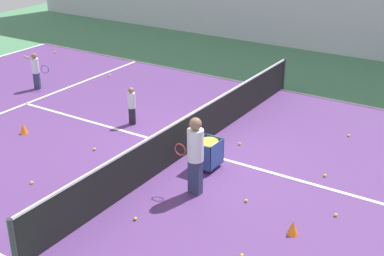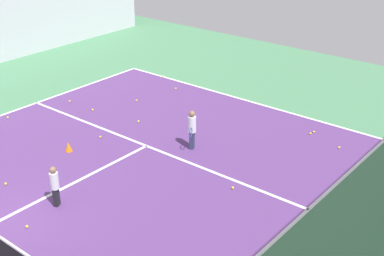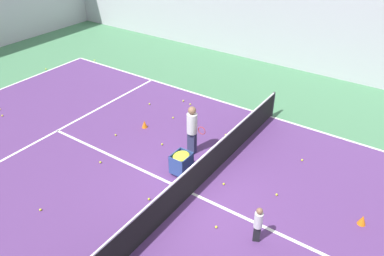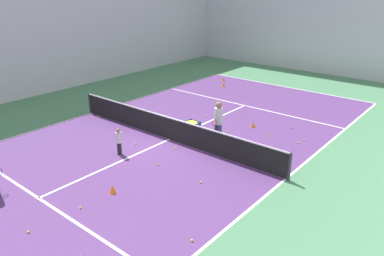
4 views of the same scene
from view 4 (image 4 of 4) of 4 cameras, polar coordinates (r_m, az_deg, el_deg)
name	(u,v)px [view 4 (image 4 of 4)]	position (r m, az deg, el deg)	size (l,w,h in m)	color
ground_plane	(169,139)	(16.44, -3.46, -1.75)	(36.86, 36.86, 0.00)	#477F56
court_playing_area	(169,139)	(16.44, -3.46, -1.74)	(11.10, 22.47, 0.00)	#563370
line_baseline_far	(286,87)	(25.37, 14.11, 6.09)	(11.10, 0.10, 0.00)	white
line_sideline_left	(92,113)	(20.39, -15.01, 2.25)	(0.10, 22.47, 0.00)	white
line_sideline_right	(286,179)	(13.65, 14.08, -7.55)	(0.10, 22.47, 0.00)	white
line_service_near	(38,198)	(13.13, -22.35, -9.86)	(11.10, 0.10, 0.00)	white
line_service_far	(245,105)	(21.08, 8.02, 3.42)	(11.10, 0.10, 0.00)	white
line_centre_service	(169,139)	(16.44, -3.46, -1.73)	(0.10, 12.36, 0.00)	white
hall_enclosure_left	(28,24)	(23.97, -23.73, 14.29)	(0.15, 33.16, 8.36)	silver
hall_enclosure_far	(325,15)	(29.48, 19.58, 15.89)	(21.49, 0.15, 8.36)	silver
tennis_net	(169,128)	(16.23, -3.51, 0.01)	(11.40, 0.10, 1.04)	#2D2D33
coach_at_net	(218,119)	(15.90, 4.04, 1.37)	(0.36, 0.68, 1.78)	#2D3351
child_midcourt	(119,140)	(15.08, -11.11, -1.73)	(0.29, 0.29, 1.11)	black
ball_cart	(192,126)	(16.45, 0.00, 0.30)	(0.63, 0.53, 0.75)	#2D478C
training_cone_0	(253,124)	(17.96, 9.28, 0.58)	(0.22, 0.22, 0.29)	orange
training_cone_1	(223,85)	(24.76, 4.81, 6.54)	(0.25, 0.25, 0.21)	orange
training_cone_2	(223,79)	(26.21, 4.80, 7.42)	(0.23, 0.23, 0.24)	orange
training_cone_3	(113,189)	(12.64, -12.01, -9.09)	(0.23, 0.23, 0.29)	orange
tennis_ball_0	(215,86)	(24.79, 3.46, 6.43)	(0.07, 0.07, 0.07)	yellow
tennis_ball_1	(260,93)	(23.58, 10.39, 5.31)	(0.07, 0.07, 0.07)	yellow
tennis_ball_3	(158,165)	(14.21, -5.26, -5.57)	(0.07, 0.07, 0.07)	yellow
tennis_ball_4	(228,131)	(17.26, 5.44, -0.51)	(0.07, 0.07, 0.07)	yellow
tennis_ball_5	(167,108)	(20.48, -3.75, 3.14)	(0.07, 0.07, 0.07)	yellow
tennis_ball_6	(207,116)	(19.11, 2.27, 1.80)	(0.07, 0.07, 0.07)	yellow
tennis_ball_7	(201,182)	(12.99, 1.32, -8.25)	(0.07, 0.07, 0.07)	yellow
tennis_ball_9	(219,87)	(24.65, 4.16, 6.32)	(0.07, 0.07, 0.07)	yellow
tennis_ball_10	(192,240)	(10.42, -0.01, -16.74)	(0.07, 0.07, 0.07)	yellow
tennis_ball_12	(213,81)	(26.05, 3.22, 7.18)	(0.07, 0.07, 0.07)	yellow
tennis_ball_13	(304,140)	(16.99, 16.67, -1.73)	(0.07, 0.07, 0.07)	yellow
tennis_ball_14	(167,128)	(17.62, -3.79, 0.01)	(0.07, 0.07, 0.07)	yellow
tennis_ball_18	(28,232)	(11.63, -23.68, -14.28)	(0.07, 0.07, 0.07)	yellow
tennis_ball_19	(298,142)	(16.66, 15.85, -2.11)	(0.07, 0.07, 0.07)	yellow
tennis_ball_20	(273,86)	(25.25, 12.22, 6.26)	(0.07, 0.07, 0.07)	yellow
tennis_ball_21	(175,148)	(15.50, -2.54, -3.08)	(0.07, 0.07, 0.07)	yellow
tennis_ball_23	(80,208)	(12.16, -16.64, -11.55)	(0.07, 0.07, 0.07)	yellow
tennis_ball_24	(98,117)	(19.60, -14.12, 1.65)	(0.07, 0.07, 0.07)	yellow
tennis_ball_25	(136,143)	(16.10, -8.59, -2.34)	(0.07, 0.07, 0.07)	yellow
tennis_ball_26	(292,128)	(18.24, 14.99, 0.06)	(0.07, 0.07, 0.07)	yellow
tennis_ball_27	(269,135)	(17.10, 11.73, -1.10)	(0.07, 0.07, 0.07)	yellow
tennis_ball_28	(240,119)	(18.91, 7.27, 1.42)	(0.07, 0.07, 0.07)	yellow
tennis_ball_29	(276,83)	(26.02, 12.68, 6.67)	(0.07, 0.07, 0.07)	yellow
tennis_ball_31	(243,153)	(15.16, 7.80, -3.86)	(0.07, 0.07, 0.07)	yellow
tennis_ball_32	(374,107)	(22.73, 25.98, 2.83)	(0.07, 0.07, 0.07)	yellow
tennis_ball_34	(269,91)	(23.96, 11.63, 5.48)	(0.07, 0.07, 0.07)	yellow
tennis_ball_35	(172,95)	(22.68, -3.06, 5.00)	(0.07, 0.07, 0.07)	yellow
tennis_ball_36	(340,95)	(24.34, 21.66, 4.64)	(0.07, 0.07, 0.07)	yellow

